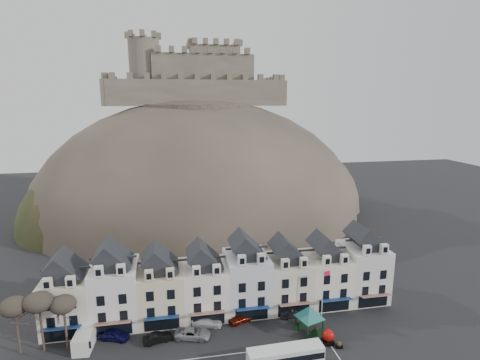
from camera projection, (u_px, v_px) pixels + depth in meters
name	position (u px, v px, depth m)	size (l,w,h in m)	color
townhouse_terrace	(227.00, 280.00, 60.08)	(54.40, 9.35, 11.80)	silver
castle_hill	(204.00, 214.00, 112.28)	(100.00, 76.00, 68.00)	#363129
castle	(196.00, 77.00, 110.46)	(50.20, 22.20, 22.00)	brown
tree_left_far	(14.00, 307.00, 49.19)	(3.61, 3.61, 8.24)	#372A23
tree_left_mid	(39.00, 302.00, 49.66)	(3.78, 3.78, 8.64)	#372A23
tree_left_near	(63.00, 305.00, 50.35)	(3.43, 3.43, 7.84)	#372A23
bus	(285.00, 356.00, 47.72)	(9.94, 2.60, 2.79)	#262628
bus_shelter	(310.00, 312.00, 54.38)	(6.47, 6.47, 4.33)	black
red_buoy	(328.00, 336.00, 52.48)	(1.70, 1.70, 2.10)	black
flagpole	(323.00, 292.00, 56.96)	(1.21, 0.33, 8.54)	silver
white_van	(85.00, 338.00, 51.91)	(2.61, 5.30, 2.35)	silver
planter_west	(316.00, 331.00, 54.62)	(1.09, 0.76, 1.09)	black
planter_east	(339.00, 345.00, 51.61)	(1.06, 0.69, 0.98)	black
car_navy	(114.00, 334.00, 53.44)	(1.78, 4.43, 1.51)	#0D0C40
car_black	(158.00, 338.00, 52.84)	(1.43, 4.09, 1.35)	black
car_silver	(193.00, 334.00, 53.74)	(2.36, 5.03, 1.42)	gray
car_white	(207.00, 322.00, 56.56)	(1.87, 4.60, 1.34)	white
car_maroon	(240.00, 319.00, 57.51)	(1.49, 3.71, 1.26)	#550F04
car_charcoal	(292.00, 313.00, 59.03)	(1.44, 4.12, 1.36)	black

